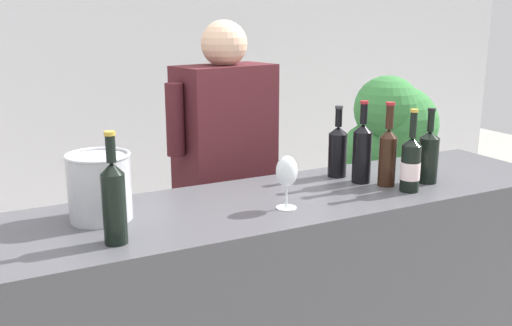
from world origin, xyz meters
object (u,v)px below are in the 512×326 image
Objects in this scene: wine_bottle_3 at (388,154)px; wine_bottle_4 at (362,151)px; wine_glass at (287,173)px; ice_bucket at (100,186)px; wine_bottle_5 at (428,155)px; potted_shrub at (382,151)px; wine_bottle_2 at (338,150)px; wine_bottle_0 at (411,164)px; wine_bottle_1 at (114,200)px; person_server at (226,199)px.

wine_bottle_3 is 0.11m from wine_bottle_4.
ice_bucket is (-0.62, 0.19, -0.02)m from wine_glass.
wine_bottle_5 is at bearing 2.08° from wine_glass.
wine_bottle_3 is 1.27m from potted_shrub.
wine_bottle_2 reaches higher than wine_glass.
wine_glass is (-0.54, 0.04, 0.02)m from wine_bottle_0.
wine_bottle_1 is 1.78× the size of wine_glass.
wine_bottle_3 is 1.75× the size of wine_glass.
wine_bottle_4 is 0.28m from wine_bottle_5.
wine_bottle_4 is (-0.06, 0.08, 0.00)m from wine_bottle_3.
wine_bottle_1 is 0.24m from ice_bucket.
wine_glass is at bearing -172.54° from wine_bottle_3.
ice_bucket is 2.10m from potted_shrub.
wine_bottle_1 is at bearing -169.56° from wine_bottle_4.
wine_glass is (-0.51, -0.07, -0.00)m from wine_bottle_3.
wine_bottle_5 is 0.24× the size of potted_shrub.
wine_bottle_5 is at bearing -120.52° from potted_shrub.
wine_bottle_0 is 0.25× the size of potted_shrub.
wine_bottle_4 is (1.07, 0.20, -0.00)m from wine_bottle_1.
wine_bottle_5 is at bearing -7.27° from ice_bucket.
ice_bucket is (-1.31, 0.17, 0.00)m from wine_bottle_5.
wine_glass is at bearing -96.49° from person_server.
wine_bottle_4 is 1.49× the size of ice_bucket.
wine_bottle_5 is 0.97m from person_server.
ice_bucket is at bearing -175.45° from wine_bottle_2.
person_server reaches higher than wine_bottle_5.
wine_bottle_2 is 0.90× the size of wine_bottle_3.
potted_shrub is (0.75, 1.07, -0.25)m from wine_bottle_0.
wine_bottle_1 reaches higher than wine_bottle_3.
wine_bottle_1 is 1.01× the size of wine_bottle_3.
potted_shrub is at bearing 14.84° from person_server.
wine_bottle_3 is (0.10, -0.21, 0.02)m from wine_bottle_2.
wine_bottle_2 is at bearing 112.57° from wine_bottle_0.
wine_bottle_4 is at bearing 18.69° from wine_glass.
wine_bottle_3 is at bearing -6.33° from ice_bucket.
wine_glass is at bearing -17.26° from ice_bucket.
wine_bottle_1 is at bearing -175.74° from wine_glass.
wine_bottle_5 reaches higher than ice_bucket.
person_server reaches higher than wine_bottle_0.
wine_bottle_4 reaches higher than wine_bottle_0.
wine_bottle_0 is 0.20× the size of person_server.
ice_bucket is 0.14× the size of person_server.
wine_bottle_3 is at bearing -52.84° from wine_bottle_4.
wine_glass is 0.85× the size of ice_bucket.
ice_bucket is at bearing 177.80° from wine_bottle_4.
wine_bottle_2 reaches higher than ice_bucket.
wine_bottle_1 is 0.21× the size of person_server.
wine_bottle_3 is (1.14, 0.11, -0.00)m from wine_bottle_1.
wine_glass is at bearing 176.03° from wine_bottle_0.
wine_bottle_0 is at bearing -63.58° from wine_bottle_4.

